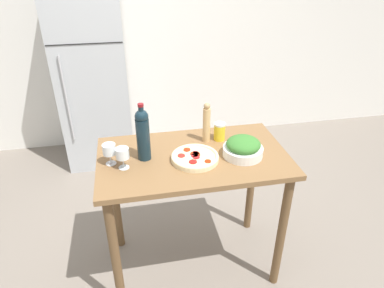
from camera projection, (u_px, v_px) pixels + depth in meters
ground_plane at (193, 261)px, 2.55m from camera, size 14.00×14.00×0.00m
wall_back at (155, 27)px, 3.65m from camera, size 6.40×0.08×2.60m
refrigerator at (93, 77)px, 3.42m from camera, size 0.67×0.65×1.83m
prep_counter at (193, 176)px, 2.17m from camera, size 1.16×0.68×0.93m
wine_bottle at (143, 134)px, 1.98m from camera, size 0.08×0.08×0.35m
wine_glass_near at (122, 154)px, 1.93m from camera, size 0.08×0.08×0.13m
wine_glass_far at (109, 150)px, 1.97m from camera, size 0.08×0.08×0.13m
pepper_mill at (207, 123)px, 2.19m from camera, size 0.05×0.05×0.27m
salad_bowl at (243, 148)px, 2.07m from camera, size 0.24×0.24×0.12m
homemade_pizza at (195, 157)px, 2.04m from camera, size 0.29×0.29×0.04m
salt_canister at (219, 131)px, 2.24m from camera, size 0.07×0.07×0.12m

